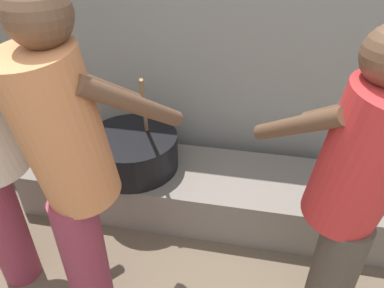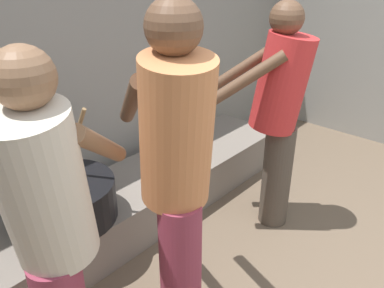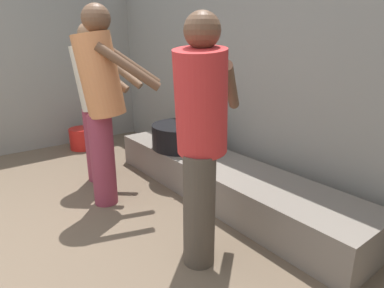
# 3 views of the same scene
# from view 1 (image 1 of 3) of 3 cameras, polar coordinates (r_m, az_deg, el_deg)

# --- Properties ---
(block_enclosure_rear) EXTENTS (5.33, 0.20, 2.06)m
(block_enclosure_rear) POSITION_cam_1_polar(r_m,az_deg,el_deg) (2.52, 6.35, 15.52)
(block_enclosure_rear) COLOR gray
(block_enclosure_rear) RESTS_ON ground_plane
(hearth_ledge) EXTENTS (2.70, 0.60, 0.32)m
(hearth_ledge) POSITION_cam_1_polar(r_m,az_deg,el_deg) (2.50, 4.76, -7.73)
(hearth_ledge) COLOR slate
(hearth_ledge) RESTS_ON ground_plane
(cooking_pot_main) EXTENTS (0.60, 0.60, 0.69)m
(cooking_pot_main) POSITION_cam_1_polar(r_m,az_deg,el_deg) (2.43, -9.36, -1.08)
(cooking_pot_main) COLOR black
(cooking_pot_main) RESTS_ON hearth_ledge
(cook_in_orange_shirt) EXTENTS (0.62, 0.74, 1.64)m
(cook_in_orange_shirt) POSITION_cam_1_polar(r_m,az_deg,el_deg) (1.49, -18.59, -3.72)
(cook_in_orange_shirt) COLOR #8C3347
(cook_in_orange_shirt) RESTS_ON ground_plane
(cook_in_red_shirt) EXTENTS (0.65, 0.70, 1.53)m
(cook_in_red_shirt) POSITION_cam_1_polar(r_m,az_deg,el_deg) (1.54, 24.02, -7.34)
(cook_in_red_shirt) COLOR #4C4238
(cook_in_red_shirt) RESTS_ON ground_plane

